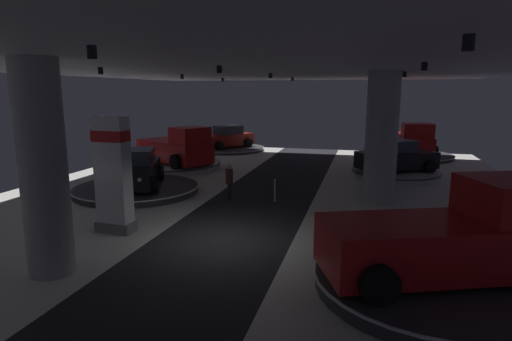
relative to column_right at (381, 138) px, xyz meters
The scene contains 19 objects.
ground 8.31m from the column_right, 128.88° to the right, with size 24.00×44.00×0.06m.
ceiling_with_spotlights 8.32m from the column_right, 128.87° to the right, with size 24.00×44.00×0.39m.
column_right is the anchor object (origin of this frame).
column_left 12.70m from the column_right, 131.64° to the right, with size 1.15×1.15×5.50m.
brand_sign_pylon 10.67m from the column_right, 144.39° to the right, with size 1.29×0.70×3.88m.
display_platform_near_right 8.51m from the column_right, 82.44° to the right, with size 5.68×5.68×0.37m.
pickup_truck_near_right 8.17m from the column_right, 80.22° to the right, with size 5.70×4.13×2.30m.
display_platform_deep_right 13.70m from the column_right, 79.01° to the left, with size 5.68×5.68×0.25m.
pickup_truck_deep_right 13.23m from the column_right, 78.67° to the left, with size 2.89×5.41×2.30m.
display_platform_far_left 13.40m from the column_right, 155.93° to the left, with size 5.68×5.68×0.30m.
pickup_truck_far_left 12.92m from the column_right, 156.09° to the left, with size 5.63×4.57×2.30m.
display_platform_deep_left 17.83m from the column_right, 129.95° to the left, with size 5.97×5.97×0.23m.
display_car_deep_left 17.73m from the column_right, 129.86° to the left, with size 3.89×4.47×1.71m.
display_platform_mid_left 11.22m from the column_right, behind, with size 5.78×5.78×0.32m.
display_car_mid_left 11.06m from the column_right, behind, with size 3.34×4.57×1.71m.
display_platform_far_right 6.37m from the column_right, 79.72° to the left, with size 4.72×4.72×0.35m.
display_car_far_right 6.04m from the column_right, 79.95° to the left, with size 4.54×3.67×1.71m.
visitor_walking_near 6.64m from the column_right, 168.28° to the right, with size 0.32×0.32×1.59m.
stanchion_a 5.02m from the column_right, 165.47° to the right, with size 0.28×0.28×1.01m.
Camera 1 is at (4.29, -12.12, 4.70)m, focal length 29.64 mm.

